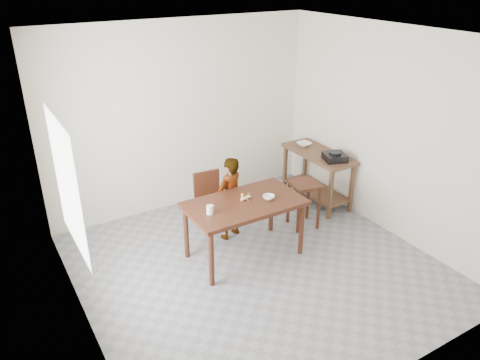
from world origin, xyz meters
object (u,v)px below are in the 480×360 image
prep_counter (317,177)px  stool (303,204)px  dining_chair (212,202)px  child (230,198)px  dining_table (244,229)px

prep_counter → stool: bearing=-142.2°
dining_chair → stool: (1.10, -0.61, -0.06)m
prep_counter → stool: 0.81m
prep_counter → child: bearing=-172.4°
dining_table → stool: (1.08, 0.21, -0.05)m
prep_counter → child: 1.67m
dining_table → stool: 1.10m
dining_table → stool: dining_table is taller
dining_chair → stool: 1.26m
dining_chair → child: bearing=-70.8°
dining_chair → prep_counter: bearing=0.6°
dining_table → stool: bearing=10.7°
child → stool: child is taller
prep_counter → stool: (-0.64, -0.49, -0.07)m
prep_counter → dining_chair: (-1.74, 0.12, -0.01)m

